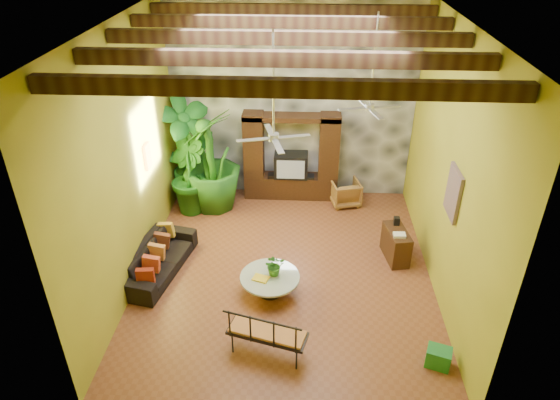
# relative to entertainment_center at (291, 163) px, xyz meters

# --- Properties ---
(ground) EXTENTS (7.00, 7.00, 0.00)m
(ground) POSITION_rel_entertainment_center_xyz_m (0.00, -3.14, -0.97)
(ground) COLOR brown
(ground) RESTS_ON ground
(ceiling) EXTENTS (6.00, 7.00, 0.02)m
(ceiling) POSITION_rel_entertainment_center_xyz_m (0.00, -3.14, 4.03)
(ceiling) COLOR silver
(ceiling) RESTS_ON back_wall
(back_wall) EXTENTS (6.00, 0.02, 5.00)m
(back_wall) POSITION_rel_entertainment_center_xyz_m (0.00, 0.36, 1.53)
(back_wall) COLOR olive
(back_wall) RESTS_ON ground
(left_wall) EXTENTS (0.02, 7.00, 5.00)m
(left_wall) POSITION_rel_entertainment_center_xyz_m (-3.00, -3.14, 1.53)
(left_wall) COLOR olive
(left_wall) RESTS_ON ground
(right_wall) EXTENTS (0.02, 7.00, 5.00)m
(right_wall) POSITION_rel_entertainment_center_xyz_m (3.00, -3.14, 1.53)
(right_wall) COLOR olive
(right_wall) RESTS_ON ground
(stone_accent_wall) EXTENTS (5.98, 0.10, 4.98)m
(stone_accent_wall) POSITION_rel_entertainment_center_xyz_m (0.00, 0.30, 1.53)
(stone_accent_wall) COLOR #37393E
(stone_accent_wall) RESTS_ON ground
(ceiling_beams) EXTENTS (5.95, 5.36, 0.22)m
(ceiling_beams) POSITION_rel_entertainment_center_xyz_m (0.00, -3.14, 3.81)
(ceiling_beams) COLOR #30200F
(ceiling_beams) RESTS_ON ceiling
(entertainment_center) EXTENTS (2.40, 0.55, 2.30)m
(entertainment_center) POSITION_rel_entertainment_center_xyz_m (0.00, 0.00, 0.00)
(entertainment_center) COLOR black
(entertainment_center) RESTS_ON ground
(ceiling_fan_front) EXTENTS (1.28, 1.28, 1.86)m
(ceiling_fan_front) POSITION_rel_entertainment_center_xyz_m (-0.20, -3.54, 2.44)
(ceiling_fan_front) COLOR #B8B8BD
(ceiling_fan_front) RESTS_ON ceiling
(ceiling_fan_back) EXTENTS (1.28, 1.28, 1.86)m
(ceiling_fan_back) POSITION_rel_entertainment_center_xyz_m (1.60, -1.94, 2.44)
(ceiling_fan_back) COLOR #B8B8BD
(ceiling_fan_back) RESTS_ON ceiling
(wall_art_mask) EXTENTS (0.06, 0.32, 0.55)m
(wall_art_mask) POSITION_rel_entertainment_center_xyz_m (-2.96, -2.14, 1.13)
(wall_art_mask) COLOR #F6AE1C
(wall_art_mask) RESTS_ON left_wall
(wall_art_painting) EXTENTS (0.06, 0.70, 0.90)m
(wall_art_painting) POSITION_rel_entertainment_center_xyz_m (2.96, -3.74, 1.33)
(wall_art_painting) COLOR #254888
(wall_art_painting) RESTS_ON right_wall
(sofa) EXTENTS (1.28, 2.31, 0.64)m
(sofa) POSITION_rel_entertainment_center_xyz_m (-2.65, -3.32, -0.65)
(sofa) COLOR black
(sofa) RESTS_ON ground
(wicker_armchair) EXTENTS (0.84, 0.85, 0.65)m
(wicker_armchair) POSITION_rel_entertainment_center_xyz_m (1.40, -0.33, -0.64)
(wicker_armchair) COLOR olive
(wicker_armchair) RESTS_ON ground
(tall_plant_a) EXTENTS (1.82, 1.78, 2.88)m
(tall_plant_a) POSITION_rel_entertainment_center_xyz_m (-2.58, -0.28, 0.47)
(tall_plant_a) COLOR #185D1F
(tall_plant_a) RESTS_ON ground
(tall_plant_b) EXTENTS (1.27, 1.35, 1.93)m
(tall_plant_b) POSITION_rel_entertainment_center_xyz_m (-2.51, -0.81, 0.00)
(tall_plant_b) COLOR #195616
(tall_plant_b) RESTS_ON ground
(tall_plant_c) EXTENTS (1.76, 1.76, 2.55)m
(tall_plant_c) POSITION_rel_entertainment_center_xyz_m (-1.93, -0.61, 0.31)
(tall_plant_c) COLOR #205B18
(tall_plant_c) RESTS_ON ground
(coffee_table) EXTENTS (1.17, 1.17, 0.40)m
(coffee_table) POSITION_rel_entertainment_center_xyz_m (-0.27, -3.86, -0.71)
(coffee_table) COLOR black
(coffee_table) RESTS_ON ground
(centerpiece_plant) EXTENTS (0.47, 0.44, 0.44)m
(centerpiece_plant) POSITION_rel_entertainment_center_xyz_m (-0.18, -3.79, -0.35)
(centerpiece_plant) COLOR #2D6C1C
(centerpiece_plant) RESTS_ON coffee_table
(yellow_tray) EXTENTS (0.35, 0.30, 0.03)m
(yellow_tray) POSITION_rel_entertainment_center_xyz_m (-0.44, -3.95, -0.55)
(yellow_tray) COLOR gold
(yellow_tray) RESTS_ON coffee_table
(iron_bench) EXTENTS (1.41, 0.84, 0.57)m
(iron_bench) POSITION_rel_entertainment_center_xyz_m (-0.20, -5.50, -0.42)
(iron_bench) COLOR black
(iron_bench) RESTS_ON ground
(side_console) EXTENTS (0.54, 0.93, 0.70)m
(side_console) POSITION_rel_entertainment_center_xyz_m (2.36, -2.58, -0.61)
(side_console) COLOR #3D2313
(side_console) RESTS_ON ground
(green_bin) EXTENTS (0.47, 0.41, 0.35)m
(green_bin) POSITION_rel_entertainment_center_xyz_m (2.65, -5.53, -0.79)
(green_bin) COLOR #1D6F24
(green_bin) RESTS_ON ground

